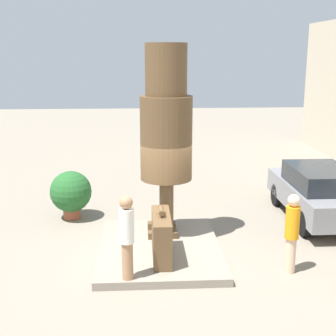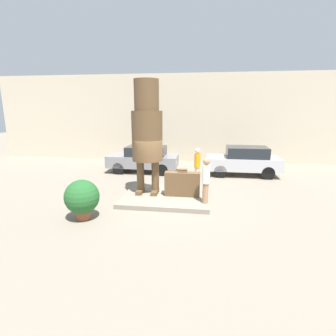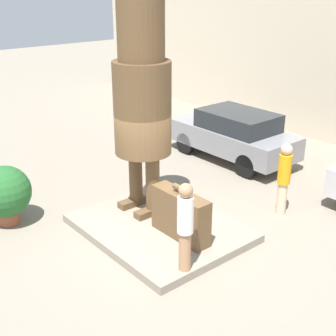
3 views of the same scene
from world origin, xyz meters
name	(u,v)px [view 1 (image 1 of 3)]	position (x,y,z in m)	size (l,w,h in m)	color
ground_plane	(160,253)	(0.00, 0.00, 0.00)	(60.00, 60.00, 0.00)	gray
pedestal	(160,249)	(0.00, 0.00, 0.09)	(3.63, 2.88, 0.18)	gray
statue_figure	(166,126)	(-0.83, 0.21, 2.94)	(1.28, 1.28, 4.73)	brown
giant_suitcase	(161,237)	(0.68, 0.02, 0.69)	(1.46, 0.40, 1.18)	brown
tourist	(127,234)	(1.64, -0.72, 1.15)	(0.30, 0.30, 1.77)	#A87A56
parked_car_grey	(317,192)	(-2.04, 4.59, 0.83)	(4.14, 1.72, 1.56)	gray
planter_pot	(71,192)	(-2.55, -2.44, 0.78)	(1.19, 1.19, 1.40)	brown
worker_hivis	(292,230)	(1.20, 2.80, 0.98)	(0.30, 0.30, 1.78)	beige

